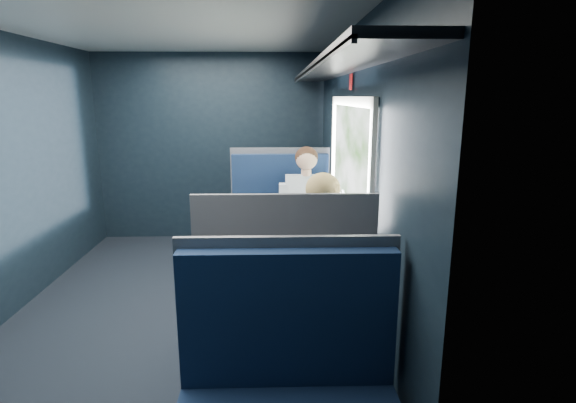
{
  "coord_description": "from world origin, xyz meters",
  "views": [
    {
      "loc": [
        0.8,
        -3.54,
        1.78
      ],
      "look_at": [
        0.9,
        0.0,
        0.95
      ],
      "focal_mm": 28.0,
      "sensor_mm": 36.0,
      "label": 1
    }
  ],
  "objects_px": {
    "seat_bay_far": "(284,313)",
    "seat_row_front": "(280,211)",
    "laptop": "(339,216)",
    "seat_bay_near": "(279,232)",
    "cup": "(323,208)",
    "table": "(304,235)",
    "woman": "(321,258)",
    "bottle_small": "(327,207)",
    "man": "(306,208)"
  },
  "relations": [
    {
      "from": "seat_bay_near",
      "to": "woman",
      "type": "relative_size",
      "value": 0.95
    },
    {
      "from": "seat_bay_far",
      "to": "seat_row_front",
      "type": "relative_size",
      "value": 1.09
    },
    {
      "from": "seat_bay_near",
      "to": "cup",
      "type": "height_order",
      "value": "seat_bay_near"
    },
    {
      "from": "table",
      "to": "woman",
      "type": "relative_size",
      "value": 0.76
    },
    {
      "from": "seat_bay_far",
      "to": "seat_row_front",
      "type": "distance_m",
      "value": 2.67
    },
    {
      "from": "seat_row_front",
      "to": "woman",
      "type": "bearing_deg",
      "value": -84.3
    },
    {
      "from": "laptop",
      "to": "cup",
      "type": "distance_m",
      "value": 0.4
    },
    {
      "from": "seat_bay_near",
      "to": "woman",
      "type": "distance_m",
      "value": 1.63
    },
    {
      "from": "seat_bay_near",
      "to": "man",
      "type": "relative_size",
      "value": 0.95
    },
    {
      "from": "table",
      "to": "seat_bay_far",
      "type": "distance_m",
      "value": 0.93
    },
    {
      "from": "table",
      "to": "seat_bay_near",
      "type": "distance_m",
      "value": 0.92
    },
    {
      "from": "table",
      "to": "seat_bay_near",
      "type": "height_order",
      "value": "seat_bay_near"
    },
    {
      "from": "seat_bay_near",
      "to": "man",
      "type": "height_order",
      "value": "man"
    },
    {
      "from": "seat_bay_near",
      "to": "laptop",
      "type": "relative_size",
      "value": 3.42
    },
    {
      "from": "seat_bay_near",
      "to": "man",
      "type": "xyz_separation_m",
      "value": [
        0.26,
        -0.17,
        0.3
      ]
    },
    {
      "from": "seat_bay_far",
      "to": "bottle_small",
      "type": "distance_m",
      "value": 1.27
    },
    {
      "from": "man",
      "to": "bottle_small",
      "type": "height_order",
      "value": "man"
    },
    {
      "from": "man",
      "to": "cup",
      "type": "xyz_separation_m",
      "value": [
        0.14,
        -0.26,
        0.07
      ]
    },
    {
      "from": "man",
      "to": "laptop",
      "type": "distance_m",
      "value": 0.7
    },
    {
      "from": "seat_bay_far",
      "to": "seat_row_front",
      "type": "bearing_deg",
      "value": 90.0
    },
    {
      "from": "seat_bay_far",
      "to": "cup",
      "type": "xyz_separation_m",
      "value": [
        0.39,
        1.31,
        0.37
      ]
    },
    {
      "from": "woman",
      "to": "bottle_small",
      "type": "distance_m",
      "value": 0.98
    },
    {
      "from": "man",
      "to": "laptop",
      "type": "relative_size",
      "value": 3.59
    },
    {
      "from": "bottle_small",
      "to": "seat_bay_far",
      "type": "bearing_deg",
      "value": -109.47
    },
    {
      "from": "seat_bay_far",
      "to": "man",
      "type": "distance_m",
      "value": 1.62
    },
    {
      "from": "seat_bay_far",
      "to": "woman",
      "type": "height_order",
      "value": "woman"
    },
    {
      "from": "laptop",
      "to": "cup",
      "type": "relative_size",
      "value": 4.08
    },
    {
      "from": "seat_bay_far",
      "to": "cup",
      "type": "relative_size",
      "value": 13.94
    },
    {
      "from": "table",
      "to": "cup",
      "type": "xyz_separation_m",
      "value": [
        0.2,
        0.44,
        0.12
      ]
    },
    {
      "from": "seat_bay_near",
      "to": "man",
      "type": "distance_m",
      "value": 0.43
    },
    {
      "from": "seat_row_front",
      "to": "bottle_small",
      "type": "relative_size",
      "value": 5.37
    },
    {
      "from": "table",
      "to": "seat_row_front",
      "type": "height_order",
      "value": "seat_row_front"
    },
    {
      "from": "table",
      "to": "laptop",
      "type": "bearing_deg",
      "value": 9.12
    },
    {
      "from": "seat_bay_far",
      "to": "seat_row_front",
      "type": "height_order",
      "value": "seat_bay_far"
    },
    {
      "from": "seat_bay_far",
      "to": "woman",
      "type": "bearing_deg",
      "value": 33.82
    },
    {
      "from": "seat_bay_near",
      "to": "cup",
      "type": "bearing_deg",
      "value": -47.15
    },
    {
      "from": "bottle_small",
      "to": "cup",
      "type": "distance_m",
      "value": 0.19
    },
    {
      "from": "man",
      "to": "cup",
      "type": "bearing_deg",
      "value": -62.05
    },
    {
      "from": "table",
      "to": "bottle_small",
      "type": "height_order",
      "value": "bottle_small"
    },
    {
      "from": "man",
      "to": "cup",
      "type": "height_order",
      "value": "man"
    },
    {
      "from": "laptop",
      "to": "seat_bay_near",
      "type": "bearing_deg",
      "value": 120.45
    },
    {
      "from": "bottle_small",
      "to": "cup",
      "type": "xyz_separation_m",
      "value": [
        -0.01,
        0.18,
        -0.05
      ]
    },
    {
      "from": "table",
      "to": "seat_bay_far",
      "type": "bearing_deg",
      "value": -101.78
    },
    {
      "from": "woman",
      "to": "seat_row_front",
      "type": "bearing_deg",
      "value": 95.7
    },
    {
      "from": "seat_row_front",
      "to": "seat_bay_far",
      "type": "bearing_deg",
      "value": -90.0
    },
    {
      "from": "seat_bay_far",
      "to": "woman",
      "type": "xyz_separation_m",
      "value": [
        0.25,
        0.17,
        0.31
      ]
    },
    {
      "from": "seat_bay_near",
      "to": "woman",
      "type": "height_order",
      "value": "woman"
    },
    {
      "from": "seat_row_front",
      "to": "cup",
      "type": "relative_size",
      "value": 12.83
    },
    {
      "from": "seat_bay_near",
      "to": "seat_bay_far",
      "type": "xyz_separation_m",
      "value": [
        0.01,
        -1.75,
        -0.01
      ]
    },
    {
      "from": "table",
      "to": "cup",
      "type": "height_order",
      "value": "cup"
    }
  ]
}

